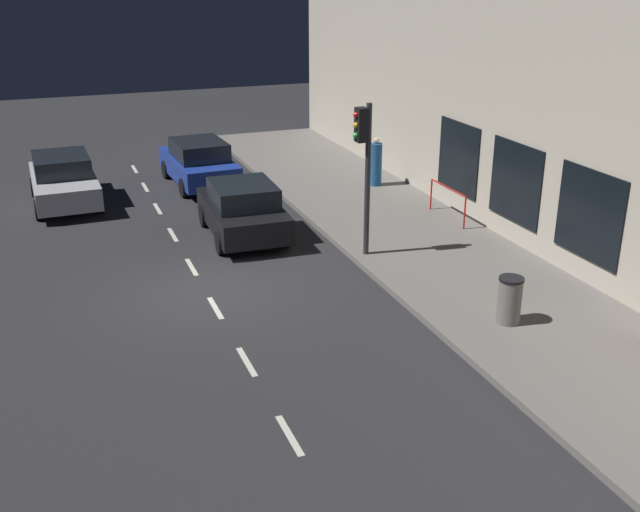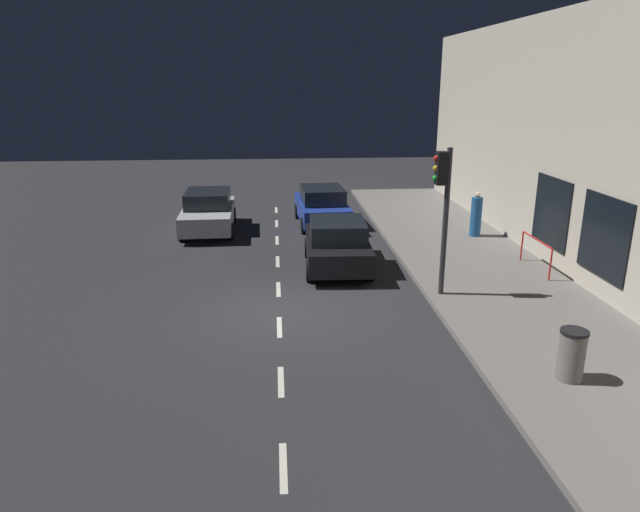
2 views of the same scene
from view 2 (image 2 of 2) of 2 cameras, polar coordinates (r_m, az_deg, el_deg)
ground_plane at (r=14.71m, az=-4.14°, el=-5.54°), size 60.00×60.00×0.00m
sidewalk at (r=15.97m, az=18.95°, el=-4.32°), size 4.50×32.00×0.15m
building_facade at (r=16.29m, az=28.62°, el=8.74°), size 0.65×32.00×7.74m
lane_centre_line at (r=13.80m, az=-4.10°, el=-7.13°), size 0.12×27.20×0.01m
traffic_light at (r=15.03m, az=12.25°, el=5.88°), size 0.49×0.32×3.92m
parked_car_0 at (r=23.22m, az=0.19°, el=5.04°), size 2.13×4.25×1.58m
parked_car_1 at (r=22.66m, az=-11.17°, el=4.41°), size 2.08×4.31×1.58m
parked_car_2 at (r=17.73m, az=1.75°, el=1.19°), size 2.11×3.96×1.58m
pedestrian_0 at (r=21.76m, az=15.41°, el=3.89°), size 0.46×0.46×1.65m
trash_bin at (r=12.02m, az=23.95°, el=-9.05°), size 0.53×0.53×1.02m
red_railing at (r=18.34m, az=20.91°, el=0.83°), size 0.05×2.01×0.97m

